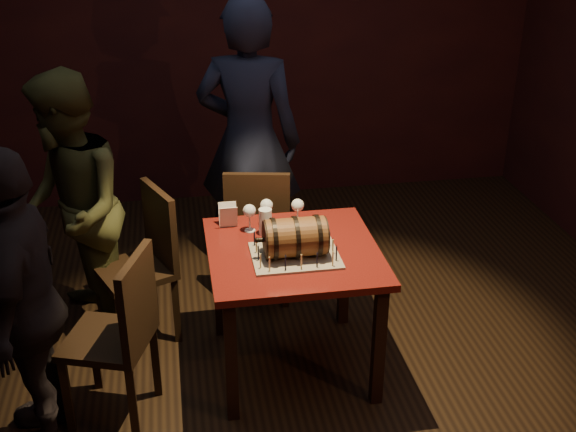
% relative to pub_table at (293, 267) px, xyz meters
% --- Properties ---
extents(room_shell, '(5.04, 5.04, 2.80)m').
position_rel_pub_table_xyz_m(room_shell, '(-0.10, -0.06, 0.76)').
color(room_shell, black).
rests_on(room_shell, ground).
extents(pub_table, '(0.90, 0.90, 0.75)m').
position_rel_pub_table_xyz_m(pub_table, '(0.00, 0.00, 0.00)').
color(pub_table, '#4C0E0C').
rests_on(pub_table, ground).
extents(cake_board, '(0.45, 0.35, 0.01)m').
position_rel_pub_table_xyz_m(cake_board, '(-0.00, -0.08, 0.12)').
color(cake_board, gray).
rests_on(cake_board, pub_table).
extents(barrel_cake, '(0.37, 0.22, 0.22)m').
position_rel_pub_table_xyz_m(barrel_cake, '(-0.00, -0.08, 0.22)').
color(barrel_cake, brown).
rests_on(barrel_cake, cake_board).
extents(birthday_candles, '(0.40, 0.30, 0.09)m').
position_rel_pub_table_xyz_m(birthday_candles, '(-0.00, -0.08, 0.16)').
color(birthday_candles, '#FCE296').
rests_on(birthday_candles, cake_board).
extents(wine_glass_left, '(0.07, 0.07, 0.16)m').
position_rel_pub_table_xyz_m(wine_glass_left, '(-0.20, 0.25, 0.23)').
color(wine_glass_left, silver).
rests_on(wine_glass_left, pub_table).
extents(wine_glass_mid, '(0.07, 0.07, 0.16)m').
position_rel_pub_table_xyz_m(wine_glass_mid, '(-0.10, 0.30, 0.23)').
color(wine_glass_mid, silver).
rests_on(wine_glass_mid, pub_table).
extents(wine_glass_right, '(0.07, 0.07, 0.16)m').
position_rel_pub_table_xyz_m(wine_glass_right, '(0.07, 0.27, 0.23)').
color(wine_glass_right, silver).
rests_on(wine_glass_right, pub_table).
extents(pint_of_ale, '(0.07, 0.07, 0.15)m').
position_rel_pub_table_xyz_m(pint_of_ale, '(-0.12, 0.20, 0.18)').
color(pint_of_ale, silver).
rests_on(pint_of_ale, pub_table).
extents(menu_card, '(0.10, 0.05, 0.13)m').
position_rel_pub_table_xyz_m(menu_card, '(-0.31, 0.33, 0.17)').
color(menu_card, white).
rests_on(menu_card, pub_table).
extents(chair_back, '(0.47, 0.47, 0.93)m').
position_rel_pub_table_xyz_m(chair_back, '(-0.09, 0.73, -0.12)').
color(chair_back, black).
rests_on(chair_back, ground).
extents(chair_left_rear, '(0.53, 0.53, 0.93)m').
position_rel_pub_table_xyz_m(chair_left_rear, '(-0.79, 0.46, -0.12)').
color(chair_left_rear, black).
rests_on(chair_left_rear, ground).
extents(chair_left_front, '(0.51, 0.51, 0.93)m').
position_rel_pub_table_xyz_m(chair_left_front, '(-0.90, -0.26, -0.12)').
color(chair_left_front, black).
rests_on(chair_left_front, ground).
extents(person_back, '(0.80, 0.64, 1.89)m').
position_rel_pub_table_xyz_m(person_back, '(-0.09, 1.16, 0.31)').
color(person_back, black).
rests_on(person_back, ground).
extents(person_left_rear, '(0.74, 0.88, 1.61)m').
position_rel_pub_table_xyz_m(person_left_rear, '(-1.19, 0.56, 0.16)').
color(person_left_rear, '#404321').
rests_on(person_left_rear, ground).
extents(person_left_front, '(0.43, 0.92, 1.54)m').
position_rel_pub_table_xyz_m(person_left_front, '(-1.31, -0.35, 0.13)').
color(person_left_front, black).
rests_on(person_left_front, ground).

